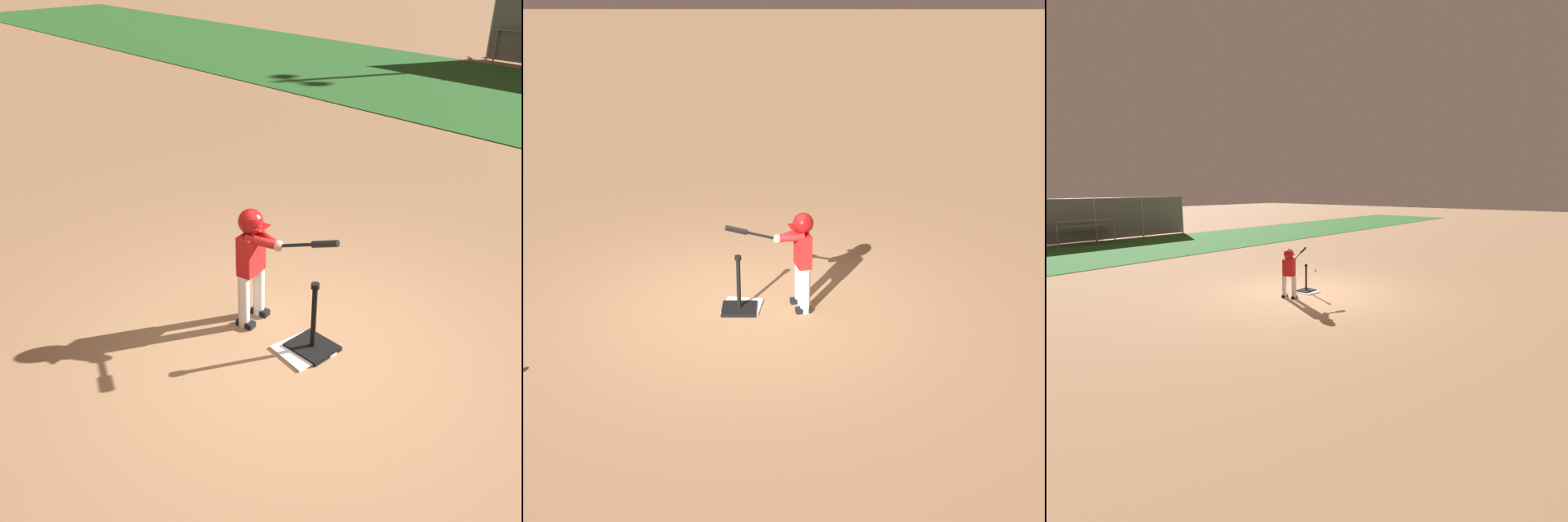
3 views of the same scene
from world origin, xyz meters
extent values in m
plane|color=#99704C|center=(0.00, 0.00, 0.00)|extent=(90.00, 90.00, 0.00)
cylinder|color=#9E9EA3|center=(-6.19, 14.50, 1.07)|extent=(0.08, 0.08, 2.13)
cube|color=white|center=(0.08, 0.02, 0.01)|extent=(0.49, 0.49, 0.02)
cube|color=black|center=(0.11, 0.11, 0.02)|extent=(0.41, 0.37, 0.04)
cylinder|color=black|center=(0.11, 0.11, 0.35)|extent=(0.05, 0.05, 0.61)
cylinder|color=black|center=(0.11, 0.11, 0.68)|extent=(0.08, 0.08, 0.05)
cylinder|color=silver|center=(-0.67, 0.15, 0.27)|extent=(0.14, 0.14, 0.54)
cube|color=black|center=(-0.65, 0.15, 0.03)|extent=(0.20, 0.13, 0.06)
cylinder|color=silver|center=(-0.61, -0.10, 0.27)|extent=(0.14, 0.14, 0.54)
cube|color=black|center=(-0.59, -0.10, 0.03)|extent=(0.20, 0.13, 0.06)
cube|color=red|center=(-0.64, 0.02, 0.74)|extent=(0.22, 0.31, 0.40)
sphere|color=tan|center=(-0.64, 0.02, 1.06)|extent=(0.21, 0.21, 0.21)
sphere|color=maroon|center=(-0.64, 0.02, 1.07)|extent=(0.24, 0.24, 0.24)
cube|color=maroon|center=(-0.54, 0.05, 1.04)|extent=(0.16, 0.20, 0.01)
cylinder|color=red|center=(-0.50, 0.10, 0.92)|extent=(0.33, 0.10, 0.12)
cylinder|color=red|center=(-0.48, 0.01, 0.92)|extent=(0.32, 0.23, 0.12)
sphere|color=tan|center=(-0.35, 0.09, 0.90)|extent=(0.10, 0.10, 0.10)
cylinder|color=black|center=(-0.07, 0.16, 1.00)|extent=(0.57, 0.17, 0.21)
cylinder|color=black|center=(0.11, 0.21, 1.05)|extent=(0.27, 0.12, 0.14)
cylinder|color=black|center=(-0.37, 0.09, 0.90)|extent=(0.04, 0.05, 0.05)
cylinder|color=gray|center=(-6.05, 16.04, 0.16)|extent=(0.06, 0.06, 0.32)
cylinder|color=gray|center=(-5.95, 14.45, 0.46)|extent=(0.06, 0.06, 0.92)
cylinder|color=gray|center=(-6.00, 15.24, 0.62)|extent=(0.16, 1.61, 0.64)
camera|label=1|loc=(3.14, -3.34, 3.40)|focal=42.00mm
camera|label=2|loc=(-0.46, 7.74, 3.95)|focal=50.00mm
camera|label=3|loc=(-7.65, -6.27, 2.59)|focal=28.00mm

